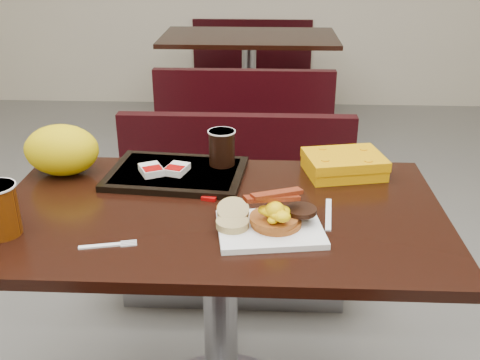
{
  "coord_description": "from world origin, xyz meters",
  "views": [
    {
      "loc": [
        0.12,
        -1.34,
        1.44
      ],
      "look_at": [
        0.06,
        0.04,
        0.82
      ],
      "focal_mm": 42.39,
      "sensor_mm": 36.0,
      "label": 1
    }
  ],
  "objects_px": {
    "pancake_stack": "(276,220)",
    "fork": "(100,246)",
    "bench_far_s": "(245,122)",
    "bench_far_n": "(252,68)",
    "tray": "(177,174)",
    "paper_bag": "(62,150)",
    "hashbrown_sleeve_left": "(151,170)",
    "knife": "(328,214)",
    "table_far": "(249,89)",
    "coffee_cup_far": "(222,148)",
    "bench_near_n": "(234,215)",
    "platter": "(270,229)",
    "hashbrown_sleeve_right": "(177,169)",
    "clamshell": "(344,164)",
    "table_near": "(221,322)"
  },
  "relations": [
    {
      "from": "table_far",
      "to": "pancake_stack",
      "type": "bearing_deg",
      "value": -86.8
    },
    {
      "from": "bench_far_n",
      "to": "hashbrown_sleeve_left",
      "type": "relative_size",
      "value": 12.45
    },
    {
      "from": "pancake_stack",
      "to": "fork",
      "type": "height_order",
      "value": "pancake_stack"
    },
    {
      "from": "tray",
      "to": "coffee_cup_far",
      "type": "xyz_separation_m",
      "value": [
        0.13,
        0.06,
        0.06
      ]
    },
    {
      "from": "platter",
      "to": "knife",
      "type": "xyz_separation_m",
      "value": [
        0.15,
        0.1,
        -0.01
      ]
    },
    {
      "from": "bench_near_n",
      "to": "bench_far_s",
      "type": "xyz_separation_m",
      "value": [
        0.0,
        1.2,
        0.0
      ]
    },
    {
      "from": "tray",
      "to": "bench_far_n",
      "type": "bearing_deg",
      "value": 92.77
    },
    {
      "from": "knife",
      "to": "coffee_cup_far",
      "type": "bearing_deg",
      "value": -127.34
    },
    {
      "from": "fork",
      "to": "hashbrown_sleeve_left",
      "type": "height_order",
      "value": "hashbrown_sleeve_left"
    },
    {
      "from": "bench_far_n",
      "to": "hashbrown_sleeve_left",
      "type": "xyz_separation_m",
      "value": [
        -0.22,
        -3.11,
        0.42
      ]
    },
    {
      "from": "table_near",
      "to": "bench_near_n",
      "type": "xyz_separation_m",
      "value": [
        0.0,
        0.7,
        -0.02
      ]
    },
    {
      "from": "bench_near_n",
      "to": "bench_far_n",
      "type": "bearing_deg",
      "value": 90.0
    },
    {
      "from": "paper_bag",
      "to": "hashbrown_sleeve_left",
      "type": "bearing_deg",
      "value": -5.83
    },
    {
      "from": "platter",
      "to": "hashbrown_sleeve_left",
      "type": "distance_m",
      "value": 0.47
    },
    {
      "from": "bench_far_n",
      "to": "fork",
      "type": "distance_m",
      "value": 3.54
    },
    {
      "from": "pancake_stack",
      "to": "hashbrown_sleeve_right",
      "type": "relative_size",
      "value": 1.63
    },
    {
      "from": "bench_far_n",
      "to": "fork",
      "type": "relative_size",
      "value": 7.38
    },
    {
      "from": "hashbrown_sleeve_right",
      "to": "tray",
      "type": "bearing_deg",
      "value": 122.92
    },
    {
      "from": "bench_far_s",
      "to": "hashbrown_sleeve_left",
      "type": "distance_m",
      "value": 1.78
    },
    {
      "from": "table_near",
      "to": "bench_near_n",
      "type": "height_order",
      "value": "table_near"
    },
    {
      "from": "table_near",
      "to": "clamshell",
      "type": "bearing_deg",
      "value": 34.92
    },
    {
      "from": "pancake_stack",
      "to": "knife",
      "type": "bearing_deg",
      "value": 32.13
    },
    {
      "from": "bench_far_s",
      "to": "paper_bag",
      "type": "xyz_separation_m",
      "value": [
        -0.49,
        -1.69,
        0.47
      ]
    },
    {
      "from": "fork",
      "to": "bench_far_s",
      "type": "bearing_deg",
      "value": 70.09
    },
    {
      "from": "fork",
      "to": "paper_bag",
      "type": "xyz_separation_m",
      "value": [
        -0.22,
        0.42,
        0.08
      ]
    },
    {
      "from": "knife",
      "to": "pancake_stack",
      "type": "bearing_deg",
      "value": -51.79
    },
    {
      "from": "bench_far_s",
      "to": "pancake_stack",
      "type": "height_order",
      "value": "pancake_stack"
    },
    {
      "from": "bench_near_n",
      "to": "hashbrown_sleeve_left",
      "type": "height_order",
      "value": "hashbrown_sleeve_left"
    },
    {
      "from": "bench_far_s",
      "to": "pancake_stack",
      "type": "bearing_deg",
      "value": -85.69
    },
    {
      "from": "table_far",
      "to": "tray",
      "type": "xyz_separation_m",
      "value": [
        -0.14,
        -2.39,
        0.38
      ]
    },
    {
      "from": "fork",
      "to": "pancake_stack",
      "type": "bearing_deg",
      "value": 0.72
    },
    {
      "from": "hashbrown_sleeve_left",
      "to": "table_far",
      "type": "bearing_deg",
      "value": 58.09
    },
    {
      "from": "pancake_stack",
      "to": "fork",
      "type": "relative_size",
      "value": 0.93
    },
    {
      "from": "tray",
      "to": "table_near",
      "type": "bearing_deg",
      "value": -49.88
    },
    {
      "from": "tray",
      "to": "clamshell",
      "type": "bearing_deg",
      "value": 10.4
    },
    {
      "from": "bench_far_s",
      "to": "paper_bag",
      "type": "bearing_deg",
      "value": -106.17
    },
    {
      "from": "bench_near_n",
      "to": "clamshell",
      "type": "relative_size",
      "value": 4.38
    },
    {
      "from": "bench_far_n",
      "to": "table_far",
      "type": "bearing_deg",
      "value": -90.0
    },
    {
      "from": "fork",
      "to": "knife",
      "type": "xyz_separation_m",
      "value": [
        0.56,
        0.19,
        -0.0
      ]
    },
    {
      "from": "table_far",
      "to": "pancake_stack",
      "type": "xyz_separation_m",
      "value": [
        0.15,
        -2.71,
        0.4
      ]
    },
    {
      "from": "platter",
      "to": "hashbrown_sleeve_left",
      "type": "height_order",
      "value": "hashbrown_sleeve_left"
    },
    {
      "from": "bench_far_n",
      "to": "tray",
      "type": "height_order",
      "value": "tray"
    },
    {
      "from": "pancake_stack",
      "to": "tray",
      "type": "relative_size",
      "value": 0.31
    },
    {
      "from": "hashbrown_sleeve_left",
      "to": "paper_bag",
      "type": "bearing_deg",
      "value": 147.38
    },
    {
      "from": "fork",
      "to": "table_near",
      "type": "bearing_deg",
      "value": 25.17
    },
    {
      "from": "bench_far_n",
      "to": "tray",
      "type": "relative_size",
      "value": 2.5
    },
    {
      "from": "knife",
      "to": "hashbrown_sleeve_right",
      "type": "bearing_deg",
      "value": -110.67
    },
    {
      "from": "pancake_stack",
      "to": "clamshell",
      "type": "relative_size",
      "value": 0.55
    },
    {
      "from": "hashbrown_sleeve_right",
      "to": "paper_bag",
      "type": "bearing_deg",
      "value": -166.05
    },
    {
      "from": "bench_near_n",
      "to": "platter",
      "type": "height_order",
      "value": "platter"
    }
  ]
}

